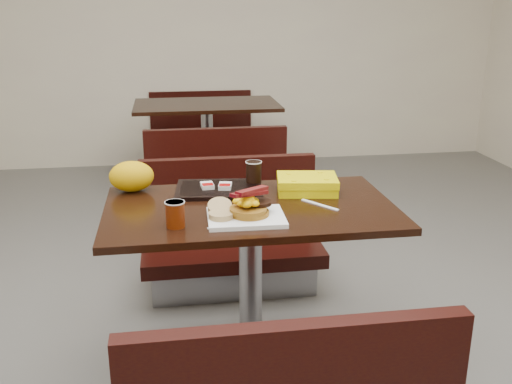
{
  "coord_description": "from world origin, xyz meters",
  "views": [
    {
      "loc": [
        -0.32,
        -2.25,
        1.56
      ],
      "look_at": [
        0.02,
        -0.03,
        0.82
      ],
      "focal_mm": 40.66,
      "sensor_mm": 36.0,
      "label": 1
    }
  ],
  "objects": [
    {
      "name": "bacon_strips",
      "position": [
        -0.03,
        -0.16,
        0.86
      ],
      "size": [
        0.19,
        0.18,
        0.01
      ],
      "primitive_type": null,
      "rotation": [
        0.0,
        0.0,
        0.66
      ],
      "color": "#4B050D",
      "rests_on": "scrambled_eggs"
    },
    {
      "name": "bench_far_n",
      "position": [
        0.0,
        3.3,
        0.36
      ],
      "size": [
        1.0,
        0.46,
        0.72
      ],
      "primitive_type": null,
      "color": "black",
      "rests_on": "floor"
    },
    {
      "name": "muffin_bottom",
      "position": [
        -0.14,
        -0.17,
        0.78
      ],
      "size": [
        0.12,
        0.12,
        0.02
      ],
      "primitive_type": "cylinder",
      "rotation": [
        0.0,
        0.0,
        0.26
      ],
      "color": "tan",
      "rests_on": "platter"
    },
    {
      "name": "condiment_syrup",
      "position": [
        0.0,
        0.03,
        0.75
      ],
      "size": [
        0.04,
        0.03,
        0.01
      ],
      "primitive_type": "cube",
      "rotation": [
        0.0,
        0.0,
        -0.08
      ],
      "color": "#A94107",
      "rests_on": "table_near"
    },
    {
      "name": "condiment_ketchup",
      "position": [
        0.05,
        -0.03,
        0.75
      ],
      "size": [
        0.05,
        0.04,
        0.01
      ],
      "primitive_type": "cube",
      "rotation": [
        0.0,
        0.0,
        -0.55
      ],
      "color": "#8C0504",
      "rests_on": "table_near"
    },
    {
      "name": "hashbrown_sleeve_left",
      "position": [
        -0.16,
        0.22,
        0.78
      ],
      "size": [
        0.06,
        0.08,
        0.02
      ],
      "primitive_type": "cube",
      "rotation": [
        0.0,
        0.0,
        0.09
      ],
      "color": "silver",
      "rests_on": "tray"
    },
    {
      "name": "pancake_stack",
      "position": [
        -0.02,
        -0.15,
        0.78
      ],
      "size": [
        0.19,
        0.19,
        0.03
      ],
      "primitive_type": "cylinder",
      "rotation": [
        0.0,
        0.0,
        -0.26
      ],
      "color": "#906118",
      "rests_on": "platter"
    },
    {
      "name": "hashbrown_sleeve_right",
      "position": [
        -0.08,
        0.2,
        0.78
      ],
      "size": [
        0.07,
        0.08,
        0.02
      ],
      "primitive_type": "cube",
      "rotation": [
        0.0,
        0.0,
        -0.19
      ],
      "color": "silver",
      "rests_on": "tray"
    },
    {
      "name": "wall_back",
      "position": [
        0.0,
        3.5,
        1.4
      ],
      "size": [
        6.0,
        0.01,
        2.8
      ],
      "primitive_type": "cube",
      "color": "beige",
      "rests_on": "ground"
    },
    {
      "name": "clamshell",
      "position": [
        0.28,
        0.15,
        0.79
      ],
      "size": [
        0.29,
        0.24,
        0.07
      ],
      "primitive_type": "cube",
      "rotation": [
        0.0,
        0.0,
        -0.15
      ],
      "color": "#D7C503",
      "rests_on": "table_near"
    },
    {
      "name": "bench_far_s",
      "position": [
        0.0,
        1.9,
        0.36
      ],
      "size": [
        1.0,
        0.46,
        0.72
      ],
      "primitive_type": null,
      "color": "black",
      "rests_on": "floor"
    },
    {
      "name": "table_far",
      "position": [
        0.0,
        2.6,
        0.38
      ],
      "size": [
        1.2,
        0.7,
        0.75
      ],
      "primitive_type": null,
      "color": "black",
      "rests_on": "floor"
    },
    {
      "name": "table_near",
      "position": [
        0.0,
        0.0,
        0.38
      ],
      "size": [
        1.2,
        0.7,
        0.75
      ],
      "primitive_type": null,
      "color": "black",
      "rests_on": "floor"
    },
    {
      "name": "muffin_top",
      "position": [
        -0.14,
        -0.1,
        0.79
      ],
      "size": [
        0.11,
        0.11,
        0.06
      ],
      "primitive_type": "cylinder",
      "rotation": [
        0.38,
        0.0,
        -0.11
      ],
      "color": "tan",
      "rests_on": "platter"
    },
    {
      "name": "scrambled_eggs",
      "position": [
        -0.03,
        -0.15,
        0.82
      ],
      "size": [
        0.12,
        0.11,
        0.05
      ],
      "primitive_type": "ellipsoid",
      "rotation": [
        0.0,
        0.0,
        -0.33
      ],
      "color": "#FFF205",
      "rests_on": "pancake_stack"
    },
    {
      "name": "platter",
      "position": [
        -0.04,
        -0.16,
        0.76
      ],
      "size": [
        0.3,
        0.24,
        0.02
      ],
      "primitive_type": "cube",
      "rotation": [
        0.0,
        0.0,
        -0.03
      ],
      "color": "white",
      "rests_on": "table_near"
    },
    {
      "name": "floor",
      "position": [
        0.0,
        0.0,
        0.0
      ],
      "size": [
        6.0,
        7.0,
        0.01
      ],
      "primitive_type": "cube",
      "color": "#65625E",
      "rests_on": "ground"
    },
    {
      "name": "fork",
      "position": [
        -0.15,
        -0.22,
        0.75
      ],
      "size": [
        0.13,
        0.06,
        0.0
      ],
      "primitive_type": null,
      "rotation": [
        0.0,
        0.0,
        0.29
      ],
      "color": "white",
      "rests_on": "table_near"
    },
    {
      "name": "knife",
      "position": [
        0.29,
        -0.04,
        0.75
      ],
      "size": [
        0.13,
        0.16,
        0.0
      ],
      "primitive_type": "cube",
      "rotation": [
        0.0,
        0.0,
        -0.93
      ],
      "color": "white",
      "rests_on": "table_near"
    },
    {
      "name": "paper_bag",
      "position": [
        -0.49,
        0.28,
        0.82
      ],
      "size": [
        0.21,
        0.16,
        0.14
      ],
      "primitive_type": "ellipsoid",
      "rotation": [
        0.0,
        0.0,
        0.06
      ],
      "color": "orange",
      "rests_on": "table_near"
    },
    {
      "name": "coffee_cup_near",
      "position": [
        -0.31,
        -0.19,
        0.8
      ],
      "size": [
        0.09,
        0.09,
        0.1
      ],
      "primitive_type": "cylinder",
      "rotation": [
        0.0,
        0.0,
        -0.24
      ],
      "color": "#892B05",
      "rests_on": "table_near"
    },
    {
      "name": "coffee_cup_far",
      "position": [
        0.06,
        0.27,
        0.82
      ],
      "size": [
        0.09,
        0.09,
        0.1
      ],
      "primitive_type": "cylinder",
      "rotation": [
        0.0,
        0.0,
        0.26
      ],
      "color": "black",
      "rests_on": "tray"
    },
    {
      "name": "tray",
      "position": [
        -0.11,
        0.21,
        0.76
      ],
      "size": [
        0.41,
        0.31,
        0.02
      ],
      "primitive_type": "cube",
      "rotation": [
        0.0,
        0.0,
        -0.1
      ],
      "color": "black",
      "rests_on": "table_near"
    },
    {
      "name": "sausage_patty",
      "position": [
        0.02,
        -0.12,
        0.81
      ],
      "size": [
        0.11,
        0.11,
        0.01
      ],
      "primitive_type": "cylinder",
      "rotation": [
        0.0,
        0.0,
        -0.2
      ],
      "color": "black",
      "rests_on": "pancake_stack"
    },
    {
      "name": "bench_near_n",
      "position": [
        0.0,
        0.7,
        0.36
      ],
      "size": [
        1.0,
        0.46,
        0.72
      ],
      "primitive_type": null,
      "color": "black",
      "rests_on": "floor"
    }
  ]
}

